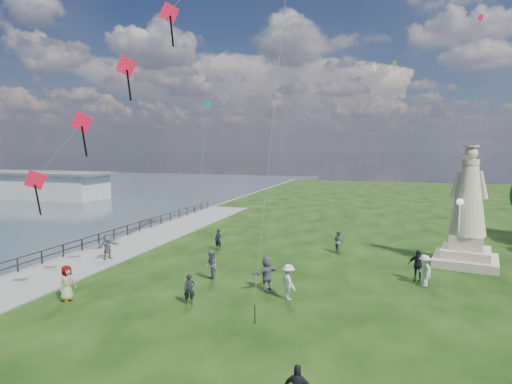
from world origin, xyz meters
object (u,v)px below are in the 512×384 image
(person_1, at_px, (211,266))
(person_10, at_px, (67,283))
(person_6, at_px, (218,240))
(person_0, at_px, (189,289))
(person_8, at_px, (425,270))
(person_9, at_px, (418,265))
(pier_pavilion, at_px, (27,184))
(statue, at_px, (467,220))
(lamppost, at_px, (459,218))
(person_2, at_px, (288,282))
(person_5, at_px, (108,248))
(person_11, at_px, (267,273))
(person_7, at_px, (339,242))

(person_1, distance_m, person_10, 7.97)
(person_6, bearing_deg, person_0, -61.51)
(person_8, bearing_deg, person_9, 175.75)
(person_9, distance_m, person_10, 19.89)
(person_6, relative_size, person_9, 0.87)
(pier_pavilion, xyz_separation_m, person_8, (60.28, -30.90, -0.93))
(statue, bearing_deg, person_6, -165.48)
(person_0, distance_m, person_9, 13.68)
(person_1, xyz_separation_m, person_9, (11.89, 3.60, 0.05))
(person_1, bearing_deg, lamppost, 77.86)
(person_2, distance_m, person_6, 11.91)
(person_2, distance_m, person_9, 8.60)
(person_5, distance_m, person_6, 8.21)
(person_6, bearing_deg, statue, 16.98)
(person_5, relative_size, person_6, 1.10)
(person_9, bearing_deg, person_6, 179.75)
(lamppost, height_order, person_11, lamppost)
(pier_pavilion, height_order, person_9, pier_pavilion)
(person_7, relative_size, person_8, 0.92)
(pier_pavilion, relative_size, person_11, 15.49)
(person_1, xyz_separation_m, person_7, (6.57, 9.27, -0.07))
(person_2, distance_m, person_8, 8.38)
(person_2, bearing_deg, person_5, 32.66)
(pier_pavilion, height_order, person_6, pier_pavilion)
(statue, xyz_separation_m, person_6, (-17.79, -1.11, -2.24))
(statue, distance_m, person_0, 19.40)
(person_8, relative_size, person_11, 0.94)
(person_5, xyz_separation_m, person_9, (20.74, 1.55, 0.05))
(statue, distance_m, person_7, 9.03)
(person_10, bearing_deg, statue, -42.68)
(person_0, distance_m, person_1, 4.05)
(person_1, bearing_deg, person_10, -86.47)
(lamppost, xyz_separation_m, person_8, (-2.39, -4.77, -2.43))
(person_6, xyz_separation_m, person_8, (14.75, -4.53, 0.08))
(person_2, height_order, person_9, person_9)
(person_6, bearing_deg, person_5, -126.99)
(statue, xyz_separation_m, person_11, (-11.58, -9.14, -2.11))
(person_0, relative_size, person_6, 0.95)
(person_11, bearing_deg, person_7, -163.53)
(person_2, xyz_separation_m, person_6, (-7.71, 9.07, -0.11))
(lamppost, height_order, person_10, lamppost)
(statue, height_order, person_0, statue)
(person_0, relative_size, person_9, 0.82)
(statue, height_order, lamppost, statue)
(person_10, height_order, person_11, person_11)
(person_9, bearing_deg, person_1, -149.08)
(person_6, distance_m, person_8, 15.43)
(person_5, height_order, person_11, person_11)
(lamppost, relative_size, person_11, 2.39)
(statue, distance_m, person_9, 6.23)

